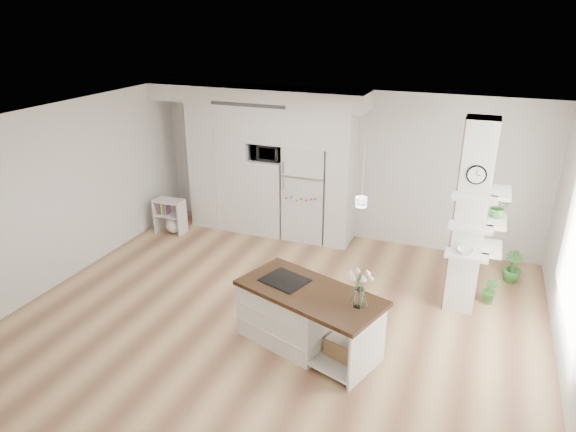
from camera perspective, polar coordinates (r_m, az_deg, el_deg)
name	(u,v)px	position (r m, az deg, el deg)	size (l,w,h in m)	color
floor	(278,316)	(7.24, -1.12, -11.02)	(7.00, 6.00, 0.01)	tan
room	(277,189)	(6.42, -1.24, 2.99)	(7.04, 6.04, 2.72)	white
cabinet_wall	(260,153)	(9.42, -3.10, 6.95)	(4.00, 0.71, 2.70)	white
refrigerator	(308,192)	(9.29, 2.21, 2.68)	(0.78, 0.69, 1.75)	silver
column	(476,221)	(7.21, 20.19, -0.51)	(0.69, 0.90, 2.70)	silver
pendant_light	(419,181)	(6.07, 14.33, 3.77)	(0.12, 0.12, 0.10)	white
kitchen_island	(297,312)	(6.53, 1.05, -10.63)	(1.96, 1.37, 1.37)	white
bookshelf	(171,218)	(9.91, -12.84, -0.24)	(0.56, 0.33, 0.65)	white
floor_plant_a	(491,290)	(7.95, 21.60, -7.65)	(0.24, 0.20, 0.44)	#398033
floor_plant_b	(512,267)	(8.69, 23.67, -5.19)	(0.28, 0.28, 0.50)	#398033
microwave	(268,152)	(9.30, -2.24, 7.17)	(0.54, 0.37, 0.30)	#2D2D2D
shelf_plant	(499,207)	(7.31, 22.38, 0.94)	(0.27, 0.23, 0.30)	#398033
decor_bowl	(465,251)	(7.13, 19.12, -3.69)	(0.22, 0.22, 0.05)	white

